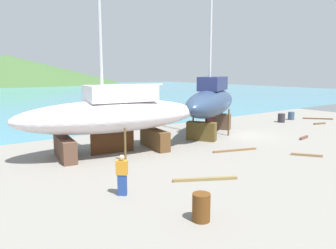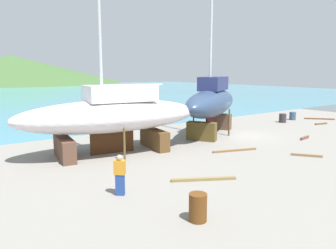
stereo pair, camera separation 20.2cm
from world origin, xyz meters
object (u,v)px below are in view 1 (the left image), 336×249
Objects in this scene: sailboat_small_center at (211,102)px; barrel_rust_mid at (291,116)px; sailboat_mid_port at (113,115)px; worker at (122,174)px; barrel_blue_faded at (281,118)px; barrel_rust_far at (201,207)px.

sailboat_small_center is 18.99× the size of barrel_rust_mid.
worker is at bearing 73.59° from sailboat_mid_port.
barrel_rust_mid is (20.20, 1.27, -1.90)m from sailboat_mid_port.
barrel_blue_faded is at bearing 150.09° from sailboat_small_center.
sailboat_small_center is 13.44m from worker.
sailboat_mid_port is 9.88m from barrel_rust_far.
worker is at bearing -162.26° from barrel_rust_mid.
sailboat_small_center is 9.57m from barrel_blue_faded.
barrel_rust_mid is 24.55m from barrel_rust_far.
barrel_rust_far is at bearing -123.13° from worker.
sailboat_small_center reaches higher than barrel_rust_far.
sailboat_small_center reaches higher than barrel_rust_mid.
sailboat_mid_port reaches higher than worker.
worker is at bearing -161.45° from barrel_blue_faded.
barrel_blue_faded is (9.35, 0.12, -2.04)m from sailboat_small_center.
worker is 21.94m from barrel_blue_faded.
sailboat_mid_port is 18.11m from barrel_blue_faded.
sailboat_mid_port is 11.86× the size of worker.
sailboat_mid_port reaches higher than barrel_rust_far.
barrel_blue_faded is at bearing -168.83° from sailboat_mid_port.
sailboat_small_center is 11.75m from barrel_rust_mid.
barrel_blue_faded is (-2.21, -0.38, 0.02)m from barrel_rust_mid.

